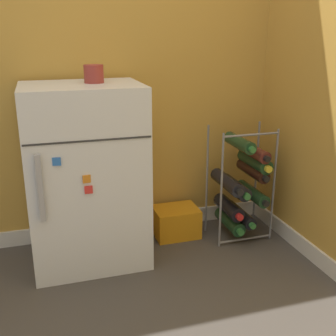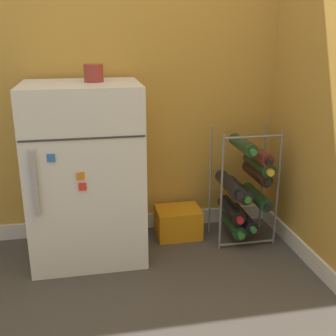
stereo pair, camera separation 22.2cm
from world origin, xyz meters
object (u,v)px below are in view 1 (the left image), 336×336
(wine_rack, at_px, (241,185))
(fridge_top_cup, at_px, (94,74))
(mini_fridge, at_px, (86,176))
(soda_box, at_px, (176,222))

(wine_rack, height_order, fridge_top_cup, fridge_top_cup)
(wine_rack, relative_size, fridge_top_cup, 6.96)
(fridge_top_cup, bearing_deg, mini_fridge, -158.89)
(soda_box, bearing_deg, wine_rack, -16.13)
(wine_rack, xyz_separation_m, soda_box, (-0.35, 0.10, -0.23))
(wine_rack, bearing_deg, mini_fridge, -179.49)
(soda_box, height_order, fridge_top_cup, fridge_top_cup)
(mini_fridge, bearing_deg, soda_box, 12.23)
(wine_rack, distance_m, fridge_top_cup, 1.02)
(wine_rack, xyz_separation_m, fridge_top_cup, (-0.79, 0.02, 0.64))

